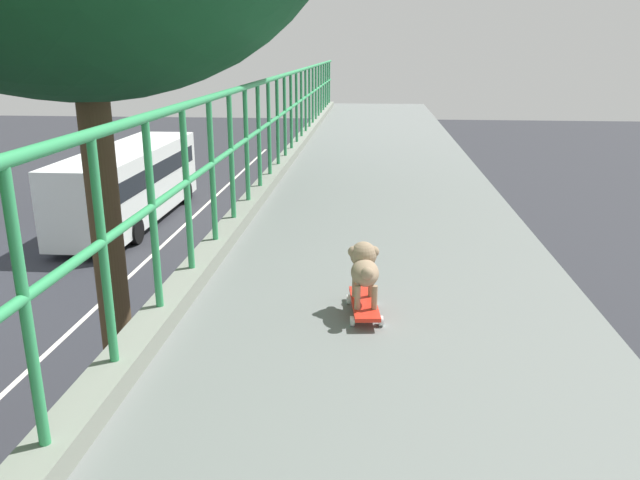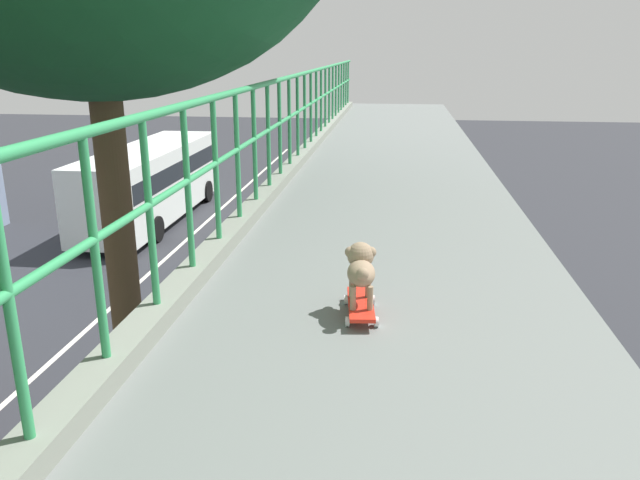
% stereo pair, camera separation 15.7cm
% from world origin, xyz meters
% --- Properties ---
extents(overpass_deck, '(2.72, 31.31, 0.40)m').
position_xyz_m(overpass_deck, '(1.06, -0.00, 5.05)').
color(overpass_deck, slate).
rests_on(overpass_deck, bridge_pier).
extents(green_railing, '(0.20, 29.74, 1.24)m').
position_xyz_m(green_railing, '(-0.25, 0.00, 5.52)').
color(green_railing, gray).
rests_on(green_railing, overpass_deck).
extents(city_bus, '(2.67, 10.08, 3.02)m').
position_xyz_m(city_bus, '(-8.68, 20.77, 1.73)').
color(city_bus, white).
rests_on(city_bus, ground).
extents(toy_skateboard, '(0.24, 0.53, 0.08)m').
position_xyz_m(toy_skateboard, '(0.95, 0.58, 5.31)').
color(toy_skateboard, red).
rests_on(toy_skateboard, overpass_deck).
extents(small_dog, '(0.21, 0.40, 0.35)m').
position_xyz_m(small_dog, '(0.95, 0.60, 5.55)').
color(small_dog, '#997F63').
rests_on(small_dog, toy_skateboard).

